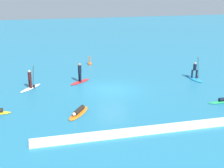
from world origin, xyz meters
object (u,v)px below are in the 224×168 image
Objects in this scene: surfer_on_red_board at (80,77)px; surfer_on_orange_board at (79,112)px; surfer_on_blue_board at (194,75)px; surfer_on_white_board at (30,84)px; marker_buoy at (90,63)px.

surfer_on_orange_board is (-1.24, -7.46, -0.40)m from surfer_on_red_board.
surfer_on_blue_board is 15.35m from surfer_on_white_board.
surfer_on_blue_board is at bearing -55.13° from surfer_on_white_board.
surfer_on_red_board is 7.57m from surfer_on_orange_board.
surfer_on_red_board is 0.86× the size of surfer_on_orange_board.
surfer_on_red_board reaches higher than marker_buoy.
surfer_on_blue_board reaches higher than marker_buoy.
surfer_on_white_board is at bearing -30.71° from surfer_on_red_board.
surfer_on_blue_board is at bearing 130.95° from surfer_on_red_board.
surfer_on_orange_board is 7.41m from surfer_on_white_board.
surfer_on_red_board is at bearing -108.17° from marker_buoy.
surfer_on_orange_board is at bearing 39.71° from surfer_on_red_board.
surfer_on_white_board is (-3.24, 6.66, 0.28)m from surfer_on_orange_board.
surfer_on_red_board is 6.74m from marker_buoy.
surfer_on_white_board is (-15.33, 0.76, 0.08)m from surfer_on_blue_board.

